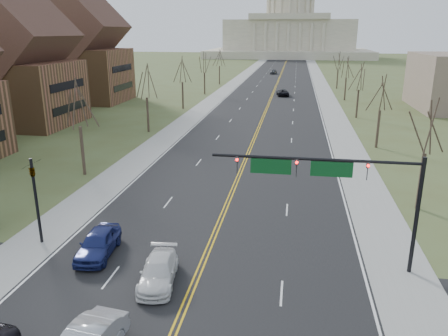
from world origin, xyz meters
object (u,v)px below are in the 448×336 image
(car_sb_inner_second, at_px, (158,272))
(signal_mast, at_px, (330,177))
(car_far_nb, at_px, (283,92))
(car_far_sb, at_px, (274,72))
(car_sb_outer_second, at_px, (98,243))
(signal_left, at_px, (35,192))

(car_sb_inner_second, bearing_deg, signal_mast, 12.65)
(car_far_nb, relative_size, car_far_sb, 1.18)
(signal_mast, relative_size, car_sb_outer_second, 2.49)
(car_sb_inner_second, relative_size, car_sb_outer_second, 0.97)
(car_sb_inner_second, relative_size, car_far_nb, 0.89)
(car_sb_outer_second, bearing_deg, signal_mast, -1.40)
(signal_mast, distance_m, car_sb_outer_second, 15.15)
(car_sb_inner_second, distance_m, car_far_nb, 78.64)
(signal_left, xyz_separation_m, car_far_nb, (13.83, 74.98, -2.96))
(car_far_nb, bearing_deg, car_sb_inner_second, 78.93)
(signal_left, height_order, car_sb_outer_second, signal_left)
(signal_mast, relative_size, car_sb_inner_second, 2.55)
(signal_mast, xyz_separation_m, car_far_sb, (-9.99, 127.70, -4.97))
(signal_mast, height_order, signal_left, signal_mast)
(car_sb_outer_second, relative_size, car_far_nb, 0.91)
(signal_left, relative_size, car_far_nb, 1.12)
(signal_left, xyz_separation_m, car_far_sb, (8.96, 127.70, -2.93))
(car_sb_outer_second, height_order, car_far_nb, car_sb_outer_second)
(signal_left, bearing_deg, car_sb_outer_second, -12.41)
(signal_mast, bearing_deg, car_sb_inner_second, -159.53)
(car_sb_outer_second, relative_size, car_far_sb, 1.07)
(signal_left, bearing_deg, car_sb_inner_second, -20.52)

